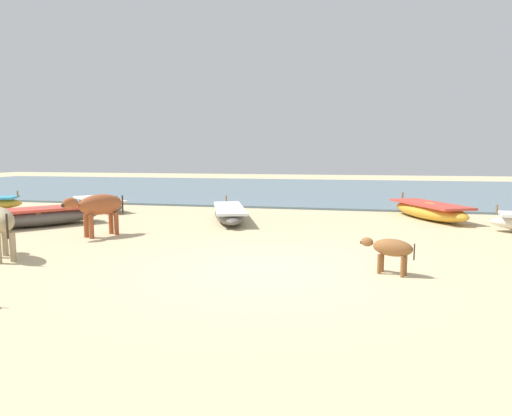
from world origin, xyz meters
The scene contains 8 objects.
ground centered at (0.00, 0.00, 0.00)m, with size 80.00×80.00×0.00m, color #CCB789.
sea_water centered at (0.00, 18.73, 0.04)m, with size 60.00×20.00×0.08m, color slate.
fishing_boat_1 centered at (-7.62, 6.87, 0.24)m, with size 3.27×2.77×0.63m.
fishing_boat_3 centered at (-2.32, 5.42, 0.23)m, with size 2.07×3.81×0.62m.
fishing_boat_4 centered at (-7.10, 3.30, 0.28)m, with size 2.70×3.14×0.71m.
fishing_boat_6 centered at (3.61, 7.14, 0.28)m, with size 2.40×3.62×0.71m.
calf_near_brown centered at (2.01, 0.12, 0.43)m, with size 0.89×0.50×0.59m.
cow_second_adult_rust centered at (-4.63, 2.16, 0.74)m, with size 1.01×1.48×1.02m.
Camera 1 is at (1.49, -7.37, 1.93)m, focal length 31.29 mm.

